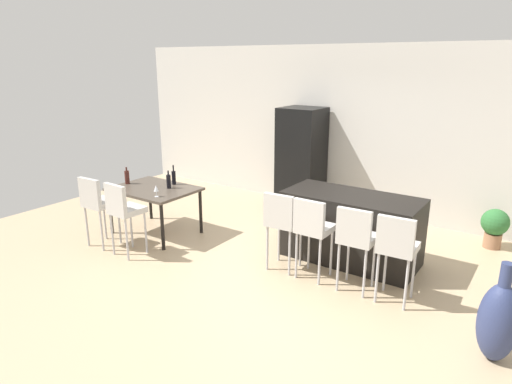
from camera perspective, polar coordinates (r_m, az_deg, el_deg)
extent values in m
plane|color=tan|center=(6.09, 3.87, -9.18)|extent=(10.00, 10.00, 0.00)
cube|color=beige|center=(7.97, 13.96, 7.47)|extent=(10.00, 0.12, 2.90)
cube|color=black|center=(6.17, 11.99, -4.50)|extent=(1.79, 0.82, 0.92)
cube|color=beige|center=(5.75, 3.65, -3.74)|extent=(0.43, 0.43, 0.08)
cube|color=beige|center=(5.53, 2.89, -2.13)|extent=(0.40, 0.09, 0.36)
cylinder|color=#B2B2B7|center=(6.07, 2.94, -6.08)|extent=(0.03, 0.03, 0.61)
cylinder|color=#B2B2B7|center=(5.94, 5.68, -6.66)|extent=(0.03, 0.03, 0.61)
cylinder|color=#B2B2B7|center=(5.81, 1.45, -7.13)|extent=(0.03, 0.03, 0.61)
cylinder|color=#B2B2B7|center=(5.68, 4.30, -7.77)|extent=(0.03, 0.03, 0.61)
cube|color=beige|center=(5.55, 7.53, -4.60)|extent=(0.40, 0.40, 0.08)
cube|color=beige|center=(5.33, 6.77, -2.94)|extent=(0.40, 0.06, 0.36)
cylinder|color=#B2B2B7|center=(5.88, 6.75, -6.96)|extent=(0.03, 0.03, 0.61)
cylinder|color=#B2B2B7|center=(5.75, 9.57, -7.64)|extent=(0.03, 0.03, 0.61)
cylinder|color=#B2B2B7|center=(5.62, 5.18, -8.05)|extent=(0.03, 0.03, 0.61)
cylinder|color=#B2B2B7|center=(5.49, 8.10, -8.80)|extent=(0.03, 0.03, 0.61)
cube|color=beige|center=(5.34, 12.86, -5.75)|extent=(0.42, 0.42, 0.08)
cube|color=beige|center=(5.11, 12.37, -4.09)|extent=(0.40, 0.08, 0.36)
cylinder|color=#B2B2B7|center=(5.66, 11.66, -8.15)|extent=(0.03, 0.03, 0.61)
cylinder|color=#B2B2B7|center=(5.58, 14.76, -8.78)|extent=(0.03, 0.03, 0.61)
cylinder|color=#B2B2B7|center=(5.39, 10.43, -9.39)|extent=(0.03, 0.03, 0.61)
cylinder|color=#B2B2B7|center=(5.30, 13.68, -10.09)|extent=(0.03, 0.03, 0.61)
cube|color=beige|center=(5.21, 17.66, -6.73)|extent=(0.42, 0.42, 0.08)
cube|color=beige|center=(4.97, 17.38, -5.08)|extent=(0.40, 0.08, 0.36)
cylinder|color=#B2B2B7|center=(5.52, 16.15, -9.16)|extent=(0.03, 0.03, 0.61)
cylinder|color=#B2B2B7|center=(5.46, 19.41, -9.77)|extent=(0.03, 0.03, 0.61)
cylinder|color=#B2B2B7|center=(5.24, 15.16, -10.51)|extent=(0.03, 0.03, 0.61)
cylinder|color=#B2B2B7|center=(5.18, 18.60, -11.18)|extent=(0.03, 0.03, 0.61)
cube|color=#4C4238|center=(7.07, -12.86, 0.36)|extent=(1.26, 0.94, 0.04)
cylinder|color=black|center=(7.84, -13.35, -0.90)|extent=(0.05, 0.05, 0.70)
cylinder|color=black|center=(7.07, -7.08, -2.49)|extent=(0.05, 0.05, 0.70)
cylinder|color=black|center=(7.35, -18.05, -2.45)|extent=(0.05, 0.05, 0.70)
cylinder|color=black|center=(6.52, -11.85, -4.39)|extent=(0.05, 0.05, 0.70)
cube|color=beige|center=(6.84, -19.16, -1.32)|extent=(0.42, 0.42, 0.08)
cube|color=beige|center=(6.68, -20.46, 0.11)|extent=(0.40, 0.08, 0.36)
cylinder|color=#B2B2B7|center=(7.16, -18.73, -3.41)|extent=(0.03, 0.03, 0.61)
cylinder|color=#B2B2B7|center=(6.92, -17.04, -3.92)|extent=(0.03, 0.03, 0.61)
cylinder|color=#B2B2B7|center=(6.98, -20.74, -4.13)|extent=(0.03, 0.03, 0.61)
cylinder|color=#B2B2B7|center=(6.74, -19.07, -4.69)|extent=(0.03, 0.03, 0.61)
cube|color=beige|center=(6.40, -16.11, -2.23)|extent=(0.42, 0.42, 0.08)
cube|color=beige|center=(6.25, -17.51, -0.70)|extent=(0.40, 0.08, 0.36)
cylinder|color=#B2B2B7|center=(6.73, -15.62, -4.40)|extent=(0.03, 0.03, 0.61)
cylinder|color=#B2B2B7|center=(6.49, -13.89, -5.05)|extent=(0.03, 0.03, 0.61)
cylinder|color=#B2B2B7|center=(6.56, -17.84, -5.15)|extent=(0.03, 0.03, 0.61)
cylinder|color=#B2B2B7|center=(6.31, -16.14, -5.85)|extent=(0.03, 0.03, 0.61)
cylinder|color=black|center=(7.18, -10.44, 1.81)|extent=(0.06, 0.06, 0.21)
cylinder|color=black|center=(7.14, -10.51, 3.01)|extent=(0.02, 0.02, 0.10)
cylinder|color=#471E19|center=(7.39, -16.12, 1.81)|extent=(0.07, 0.07, 0.21)
cylinder|color=#471E19|center=(7.35, -16.20, 2.84)|extent=(0.03, 0.03, 0.06)
cylinder|color=black|center=(6.97, -11.08, 1.31)|extent=(0.07, 0.07, 0.21)
cylinder|color=black|center=(6.94, -11.14, 2.42)|extent=(0.02, 0.02, 0.07)
cylinder|color=silver|center=(6.60, -12.56, -0.57)|extent=(0.06, 0.06, 0.00)
cylinder|color=silver|center=(6.59, -12.58, -0.22)|extent=(0.01, 0.01, 0.08)
cone|color=silver|center=(6.57, -12.63, 0.49)|extent=(0.07, 0.07, 0.09)
cube|color=black|center=(8.10, 5.79, 4.18)|extent=(0.72, 0.68, 1.84)
ellipsoid|color=navy|center=(4.69, 28.47, -14.42)|extent=(0.35, 0.35, 0.76)
cylinder|color=navy|center=(4.49, 29.30, -9.21)|extent=(0.11, 0.11, 0.22)
cylinder|color=#996B4C|center=(7.40, 27.91, -5.47)|extent=(0.24, 0.24, 0.22)
sphere|color=#2D6B33|center=(7.31, 28.20, -3.40)|extent=(0.38, 0.38, 0.38)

